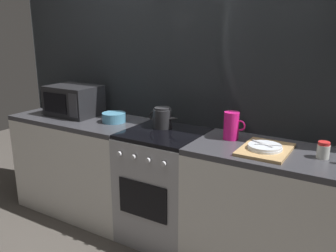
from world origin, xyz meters
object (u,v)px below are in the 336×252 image
microwave (74,100)px  kettle (162,118)px  mixing_bowl (114,117)px  pitcher (232,126)px  spice_jar (323,150)px  dish_pile (265,149)px  stove_unit (164,185)px

microwave → kettle: 0.93m
mixing_bowl → pitcher: pitcher is taller
microwave → mixing_bowl: 0.48m
kettle → mixing_bowl: bearing=-172.0°
microwave → spice_jar: microwave is taller
mixing_bowl → spice_jar: 1.65m
dish_pile → spice_jar: spice_jar is taller
mixing_bowl → pitcher: size_ratio=1.00×
mixing_bowl → kettle: bearing=8.0°
microwave → kettle: (0.92, 0.05, -0.05)m
mixing_bowl → stove_unit: bearing=-3.0°
pitcher → dish_pile: (0.29, -0.14, -0.08)m
pitcher → kettle: bearing=-180.0°
microwave → dish_pile: (1.79, -0.08, -0.12)m
spice_jar → stove_unit: bearing=-179.1°
kettle → spice_jar: bearing=-3.5°
dish_pile → spice_jar: (0.34, 0.06, 0.03)m
stove_unit → mixing_bowl: (-0.52, 0.03, 0.49)m
microwave → dish_pile: bearing=-2.7°
stove_unit → dish_pile: dish_pile is taller
microwave → stove_unit: bearing=-2.2°
mixing_bowl → dish_pile: bearing=-3.1°
stove_unit → pitcher: 0.76m
dish_pile → mixing_bowl: bearing=176.9°
microwave → spice_jar: bearing=-0.6°
mixing_bowl → dish_pile: mixing_bowl is taller
spice_jar → dish_pile: bearing=-169.6°
stove_unit → kettle: (-0.07, 0.09, 0.53)m
mixing_bowl → pitcher: bearing=3.5°
kettle → dish_pile: 0.88m
stove_unit → kettle: bearing=128.0°
microwave → mixing_bowl: size_ratio=2.30×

